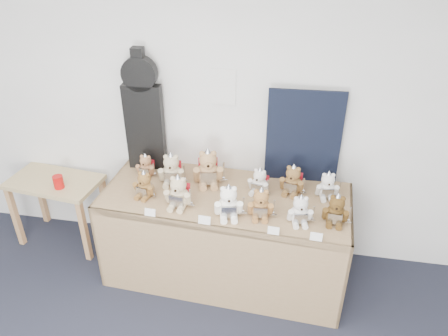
% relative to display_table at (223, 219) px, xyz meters
% --- Properties ---
extents(room_shell, '(6.00, 6.00, 6.00)m').
position_rel_display_table_xyz_m(room_shell, '(-0.10, 0.51, 0.93)').
color(room_shell, white).
rests_on(room_shell, floor).
extents(display_table, '(2.04, 0.94, 0.83)m').
position_rel_display_table_xyz_m(display_table, '(0.00, 0.00, 0.00)').
color(display_table, olive).
rests_on(display_table, floor).
extents(side_table, '(0.87, 0.55, 0.69)m').
position_rel_display_table_xyz_m(side_table, '(-1.62, 0.25, -0.09)').
color(side_table, tan).
rests_on(side_table, floor).
extents(guitar_case, '(0.33, 0.11, 1.07)m').
position_rel_display_table_xyz_m(guitar_case, '(-0.75, 0.41, 0.70)').
color(guitar_case, black).
rests_on(guitar_case, display_table).
extents(navy_board, '(0.60, 0.05, 0.80)m').
position_rel_display_table_xyz_m(navy_board, '(0.58, 0.43, 0.58)').
color(navy_board, black).
rests_on(navy_board, display_table).
extents(red_cup, '(0.09, 0.09, 0.12)m').
position_rel_display_table_xyz_m(red_cup, '(-1.51, 0.15, 0.09)').
color(red_cup, '#B80E0C').
rests_on(red_cup, side_table).
extents(teddy_front_far_left, '(0.20, 0.18, 0.25)m').
position_rel_display_table_xyz_m(teddy_front_far_left, '(-0.63, -0.04, 0.28)').
color(teddy_front_far_left, brown).
rests_on(teddy_front_far_left, display_table).
extents(teddy_front_left, '(0.24, 0.20, 0.30)m').
position_rel_display_table_xyz_m(teddy_front_left, '(-0.33, -0.12, 0.29)').
color(teddy_front_left, '#C2AD89').
rests_on(teddy_front_left, display_table).
extents(teddy_front_centre, '(0.25, 0.22, 0.30)m').
position_rel_display_table_xyz_m(teddy_front_centre, '(0.07, -0.18, 0.29)').
color(teddy_front_centre, white).
rests_on(teddy_front_centre, display_table).
extents(teddy_front_right, '(0.22, 0.18, 0.27)m').
position_rel_display_table_xyz_m(teddy_front_right, '(0.31, -0.14, 0.28)').
color(teddy_front_right, olive).
rests_on(teddy_front_right, display_table).
extents(teddy_front_far_right, '(0.21, 0.18, 0.25)m').
position_rel_display_table_xyz_m(teddy_front_far_right, '(0.60, -0.16, 0.28)').
color(teddy_front_far_right, silver).
rests_on(teddy_front_far_right, display_table).
extents(teddy_front_end, '(0.22, 0.18, 0.26)m').
position_rel_display_table_xyz_m(teddy_front_end, '(0.85, -0.12, 0.28)').
color(teddy_front_end, '#52391C').
rests_on(teddy_front_end, display_table).
extents(teddy_back_left, '(0.25, 0.22, 0.30)m').
position_rel_display_table_xyz_m(teddy_back_left, '(-0.47, 0.19, 0.30)').
color(teddy_back_left, tan).
rests_on(teddy_back_left, display_table).
extents(teddy_back_centre_left, '(0.29, 0.26, 0.35)m').
position_rel_display_table_xyz_m(teddy_back_centre_left, '(-0.17, 0.24, 0.31)').
color(teddy_back_centre_left, tan).
rests_on(teddy_back_centre_left, display_table).
extents(teddy_back_centre_right, '(0.20, 0.19, 0.24)m').
position_rel_display_table_xyz_m(teddy_back_centre_right, '(0.26, 0.17, 0.27)').
color(teddy_back_centre_right, silver).
rests_on(teddy_back_centre_right, display_table).
extents(teddy_back_right, '(0.22, 0.20, 0.27)m').
position_rel_display_table_xyz_m(teddy_back_right, '(0.53, 0.22, 0.29)').
color(teddy_back_right, brown).
rests_on(teddy_back_right, display_table).
extents(teddy_back_end, '(0.21, 0.17, 0.25)m').
position_rel_display_table_xyz_m(teddy_back_end, '(0.80, 0.20, 0.28)').
color(teddy_back_end, silver).
rests_on(teddy_back_end, display_table).
extents(teddy_back_far_left, '(0.19, 0.16, 0.23)m').
position_rel_display_table_xyz_m(teddy_back_far_left, '(-0.72, 0.26, 0.27)').
color(teddy_back_far_left, '#A3714C').
rests_on(teddy_back_far_left, display_table).
extents(entry_card_a, '(0.09, 0.02, 0.06)m').
position_rel_display_table_xyz_m(entry_card_a, '(-0.50, -0.29, 0.21)').
color(entry_card_a, silver).
rests_on(entry_card_a, display_table).
extents(entry_card_b, '(0.09, 0.02, 0.07)m').
position_rel_display_table_xyz_m(entry_card_b, '(-0.08, -0.31, 0.21)').
color(entry_card_b, silver).
rests_on(entry_card_b, display_table).
extents(entry_card_c, '(0.08, 0.02, 0.06)m').
position_rel_display_table_xyz_m(entry_card_c, '(0.42, -0.34, 0.21)').
color(entry_card_c, silver).
rests_on(entry_card_c, display_table).
extents(entry_card_d, '(0.09, 0.02, 0.06)m').
position_rel_display_table_xyz_m(entry_card_d, '(0.72, -0.36, 0.21)').
color(entry_card_d, silver).
rests_on(entry_card_d, display_table).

